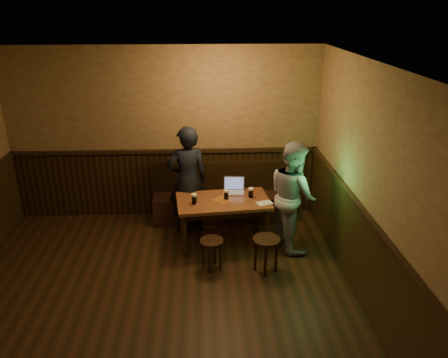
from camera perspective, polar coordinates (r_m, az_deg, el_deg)
name	(u,v)px	position (r m, az deg, el deg)	size (l,w,h in m)	color
room	(146,228)	(4.65, -10.18, -6.31)	(5.04, 6.04, 2.84)	black
bench	(221,201)	(7.28, -0.43, -2.89)	(2.20, 0.50, 0.95)	black
pub_table	(223,206)	(6.39, -0.12, -3.51)	(1.41, 0.90, 0.72)	#593419
stool_left	(212,246)	(5.94, -1.62, -8.71)	(0.41, 0.41, 0.43)	black
stool_right	(266,245)	(5.88, 5.54, -8.59)	(0.42, 0.42, 0.49)	black
pint_left	(194,199)	(6.21, -3.91, -2.63)	(0.10, 0.10, 0.16)	maroon
pint_mid	(226,195)	(6.34, 0.29, -2.08)	(0.09, 0.09, 0.14)	maroon
pint_right	(251,193)	(6.39, 3.53, -1.84)	(0.10, 0.10, 0.16)	maroon
laptop	(234,188)	(6.60, 1.31, -1.22)	(0.33, 0.28, 0.22)	silver
menu	(265,203)	(6.28, 5.32, -3.12)	(0.22, 0.15, 0.00)	silver
person_suit	(188,180)	(6.70, -4.78, -0.17)	(0.62, 0.41, 1.71)	black
person_grey	(293,196)	(6.34, 8.96, -2.15)	(0.79, 0.61, 1.62)	gray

